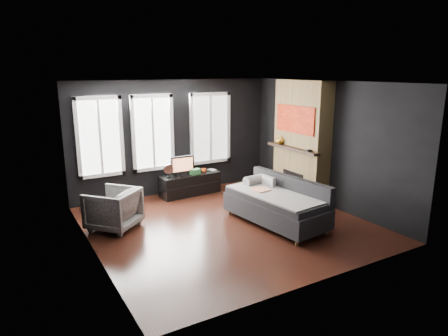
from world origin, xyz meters
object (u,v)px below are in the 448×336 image
book (210,167)px  mantel_vase (280,140)px  media_console (190,184)px  mug (204,170)px  sofa (276,202)px  armchair (113,207)px  monitor (182,164)px

book → mantel_vase: size_ratio=1.01×
media_console → mug: mug is taller
sofa → media_console: sofa is taller
sofa → armchair: size_ratio=2.47×
media_console → mantel_vase: bearing=-33.7°
media_console → book: book is taller
book → mantel_vase: (1.29, -1.11, 0.72)m
armchair → media_console: bearing=167.8°
sofa → media_console: size_ratio=1.43×
armchair → mantel_vase: 4.10m
media_console → book: (0.56, 0.06, 0.35)m
sofa → mantel_vase: (1.23, 1.48, 0.88)m
sofa → monitor: monitor is taller
sofa → armchair: 3.08m
monitor → mug: 0.60m
book → mug: bearing=-161.4°
armchair → book: 3.00m
sofa → monitor: bearing=101.0°
monitor → book: (0.76, 0.07, -0.16)m
mug → mantel_vase: size_ratio=0.58×
mug → book: (0.19, 0.06, 0.04)m
sofa → mantel_vase: 2.12m
monitor → media_console: bearing=3.2°
mug → monitor: bearing=-179.0°
media_console → mug: size_ratio=12.32×
media_console → mantel_vase: (1.85, -1.05, 1.08)m
armchair → mantel_vase: (4.00, 0.15, 0.91)m
media_console → monitor: size_ratio=2.49×
monitor → sofa: bearing=-72.0°
armchair → book: armchair is taller
sofa → book: bearing=84.4°
armchair → media_console: 2.47m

